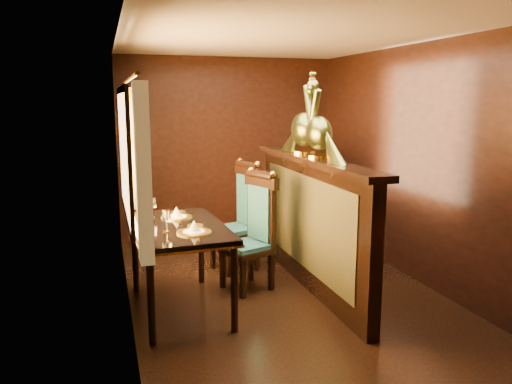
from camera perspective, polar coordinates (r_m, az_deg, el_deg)
ground at (r=4.97m, az=3.98°, el=-12.28°), size 5.00×5.00×0.00m
room_shell at (r=4.58m, az=3.15°, el=6.23°), size 3.04×5.04×2.52m
partition at (r=5.13m, az=6.24°, el=-3.20°), size 0.26×2.70×1.36m
dining_table at (r=4.60m, az=-8.88°, el=-4.65°), size 0.88×1.39×1.00m
chair_left at (r=5.12m, az=-0.04°, el=-4.00°), size 0.57×0.59×1.23m
chair_right at (r=5.71m, az=-1.51°, el=-2.33°), size 0.57×0.58×1.26m
peacock_left at (r=4.85m, az=7.24°, el=8.35°), size 0.24×0.65×0.77m
peacock_right at (r=5.19m, az=5.54°, el=8.82°), size 0.26×0.70×0.83m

